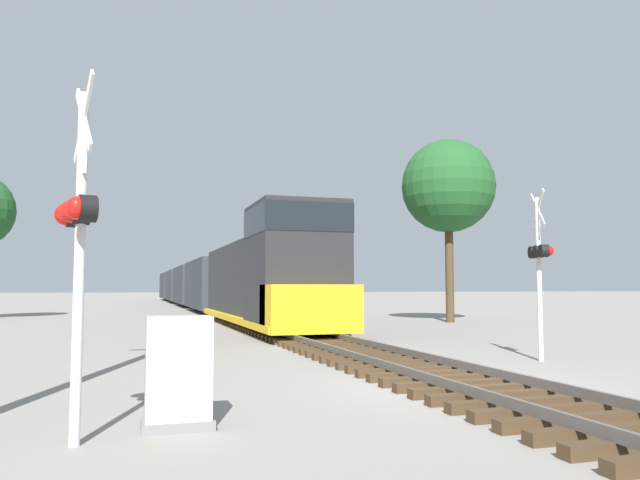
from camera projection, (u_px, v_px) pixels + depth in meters
ground_plane at (456, 387)px, 10.95m from camera, size 400.00×400.00×0.00m
rail_track_bed at (455, 379)px, 10.96m from camera, size 2.60×160.00×0.31m
freight_train at (198, 285)px, 52.71m from camera, size 3.01×73.51×4.65m
crossing_signal_near at (78, 225)px, 7.03m from camera, size 0.53×1.01×4.14m
crossing_signal_far at (540, 258)px, 14.95m from camera, size 0.55×1.01×4.07m
relay_cabinet at (179, 373)px, 7.75m from camera, size 0.87×0.56×1.39m
tree_far_right at (448, 187)px, 31.44m from camera, size 4.70×4.70×9.19m
tree_deep_background at (297, 246)px, 65.96m from camera, size 4.47×4.47×8.40m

